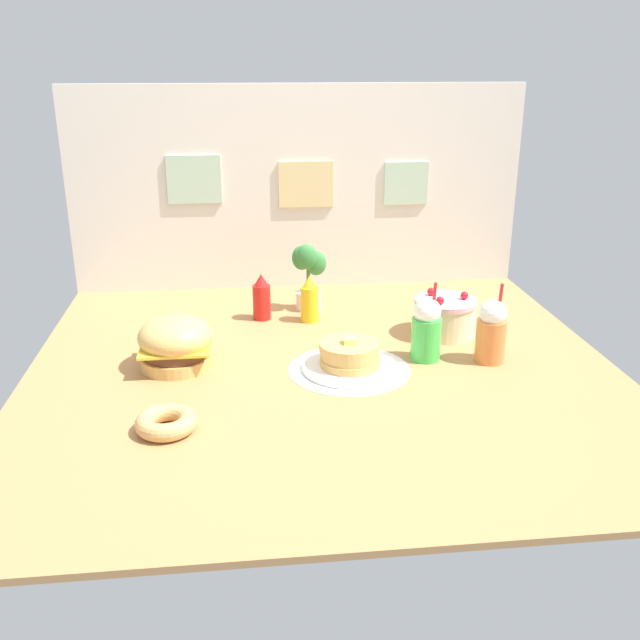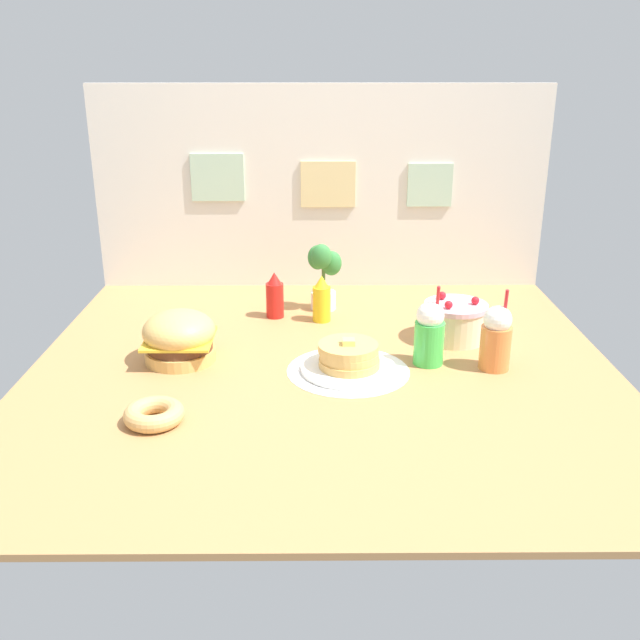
{
  "view_description": "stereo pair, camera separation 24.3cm",
  "coord_description": "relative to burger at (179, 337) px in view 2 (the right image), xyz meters",
  "views": [
    {
      "loc": [
        -0.27,
        -2.25,
        1.02
      ],
      "look_at": [
        -0.01,
        0.02,
        0.17
      ],
      "focal_mm": 39.81,
      "sensor_mm": 36.0,
      "label": 1
    },
    {
      "loc": [
        -0.03,
        -2.26,
        1.02
      ],
      "look_at": [
        -0.01,
        0.02,
        0.17
      ],
      "focal_mm": 39.81,
      "sensor_mm": 36.0,
      "label": 2
    }
  ],
  "objects": [
    {
      "name": "mustard_bottle",
      "position": [
        0.51,
        0.4,
        0.0
      ],
      "size": [
        0.07,
        0.07,
        0.19
      ],
      "color": "yellow",
      "rests_on": "ground_plane"
    },
    {
      "name": "orange_float_cup",
      "position": [
        1.11,
        -0.08,
        0.03
      ],
      "size": [
        0.11,
        0.11,
        0.29
      ],
      "color": "orange",
      "rests_on": "ground_plane"
    },
    {
      "name": "back_wall",
      "position": [
        0.51,
        0.9,
        0.37
      ],
      "size": [
        2.05,
        0.04,
        0.92
      ],
      "color": "silver",
      "rests_on": "ground_plane"
    },
    {
      "name": "potted_plant",
      "position": [
        0.52,
        0.55,
        0.07
      ],
      "size": [
        0.14,
        0.12,
        0.3
      ],
      "color": "white",
      "rests_on": "ground_plane"
    },
    {
      "name": "burger",
      "position": [
        0.0,
        0.0,
        0.0
      ],
      "size": [
        0.26,
        0.26,
        0.19
      ],
      "color": "#DBA859",
      "rests_on": "ground_plane"
    },
    {
      "name": "cream_soda_cup",
      "position": [
        0.88,
        -0.04,
        0.03
      ],
      "size": [
        0.11,
        0.11,
        0.29
      ],
      "color": "green",
      "rests_on": "ground_plane"
    },
    {
      "name": "pancake_stack",
      "position": [
        0.6,
        -0.1,
        -0.04
      ],
      "size": [
        0.33,
        0.33,
        0.12
      ],
      "color": "white",
      "rests_on": "doily_mat"
    },
    {
      "name": "layer_cake",
      "position": [
        1.02,
        0.19,
        -0.01
      ],
      "size": [
        0.24,
        0.24,
        0.18
      ],
      "color": "beige",
      "rests_on": "ground_plane"
    },
    {
      "name": "doily_mat",
      "position": [
        0.6,
        -0.1,
        -0.09
      ],
      "size": [
        0.43,
        0.43,
        0.0
      ],
      "primitive_type": "cylinder",
      "color": "white",
      "rests_on": "ground_plane"
    },
    {
      "name": "ground_plane",
      "position": [
        0.51,
        -0.08,
        -0.1
      ],
      "size": [
        2.05,
        1.96,
        0.02
      ],
      "primitive_type": "cube",
      "color": "#B27F4C"
    },
    {
      "name": "donut_pink_glaze",
      "position": [
        0.0,
        -0.46,
        -0.06
      ],
      "size": [
        0.18,
        0.18,
        0.05
      ],
      "color": "tan",
      "rests_on": "ground_plane"
    },
    {
      "name": "ketchup_bottle",
      "position": [
        0.32,
        0.45,
        0.0
      ],
      "size": [
        0.07,
        0.07,
        0.19
      ],
      "color": "red",
      "rests_on": "ground_plane"
    }
  ]
}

